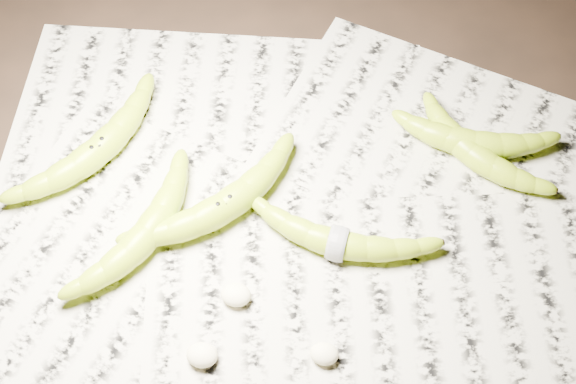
% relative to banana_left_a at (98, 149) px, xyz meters
% --- Properties ---
extents(ground, '(3.00, 3.00, 0.00)m').
position_rel_banana_left_a_xyz_m(ground, '(0.28, -0.02, -0.03)').
color(ground, black).
rests_on(ground, ground).
extents(newspaper_patch, '(0.90, 0.70, 0.01)m').
position_rel_banana_left_a_xyz_m(newspaper_patch, '(0.27, -0.06, -0.02)').
color(newspaper_patch, beige).
rests_on(newspaper_patch, ground).
extents(banana_left_a, '(0.17, 0.23, 0.04)m').
position_rel_banana_left_a_xyz_m(banana_left_a, '(0.00, 0.00, 0.00)').
color(banana_left_a, '#A9C518').
rests_on(banana_left_a, newspaper_patch).
extents(banana_left_b, '(0.13, 0.21, 0.04)m').
position_rel_banana_left_a_xyz_m(banana_left_b, '(0.10, -0.11, 0.00)').
color(banana_left_b, '#A9C518').
rests_on(banana_left_b, newspaper_patch).
extents(banana_center, '(0.20, 0.21, 0.04)m').
position_rel_banana_left_a_xyz_m(banana_center, '(0.18, -0.05, 0.00)').
color(banana_center, '#A9C518').
rests_on(banana_center, newspaper_patch).
extents(banana_taped, '(0.21, 0.07, 0.04)m').
position_rel_banana_left_a_xyz_m(banana_taped, '(0.32, -0.08, -0.00)').
color(banana_taped, '#A9C518').
rests_on(banana_taped, newspaper_patch).
extents(banana_upper_a, '(0.18, 0.15, 0.04)m').
position_rel_banana_left_a_xyz_m(banana_upper_a, '(0.47, 0.08, -0.00)').
color(banana_upper_a, '#A9C518').
rests_on(banana_upper_a, newspaper_patch).
extents(banana_upper_b, '(0.18, 0.06, 0.04)m').
position_rel_banana_left_a_xyz_m(banana_upper_b, '(0.47, 0.10, -0.00)').
color(banana_upper_b, '#A9C518').
rests_on(banana_upper_b, newspaper_patch).
extents(measuring_tape, '(0.01, 0.04, 0.04)m').
position_rel_banana_left_a_xyz_m(measuring_tape, '(0.32, -0.08, -0.00)').
color(measuring_tape, white).
rests_on(measuring_tape, newspaper_patch).
extents(flesh_chunk_a, '(0.04, 0.03, 0.02)m').
position_rel_banana_left_a_xyz_m(flesh_chunk_a, '(0.22, -0.16, -0.01)').
color(flesh_chunk_a, '#FFEFC5').
rests_on(flesh_chunk_a, newspaper_patch).
extents(flesh_chunk_b, '(0.04, 0.03, 0.02)m').
position_rel_banana_left_a_xyz_m(flesh_chunk_b, '(0.20, -0.24, -0.01)').
color(flesh_chunk_b, '#FFEFC5').
rests_on(flesh_chunk_b, newspaper_patch).
extents(flesh_chunk_c, '(0.03, 0.03, 0.02)m').
position_rel_banana_left_a_xyz_m(flesh_chunk_c, '(0.33, -0.21, -0.01)').
color(flesh_chunk_c, '#FFEFC5').
rests_on(flesh_chunk_c, newspaper_patch).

